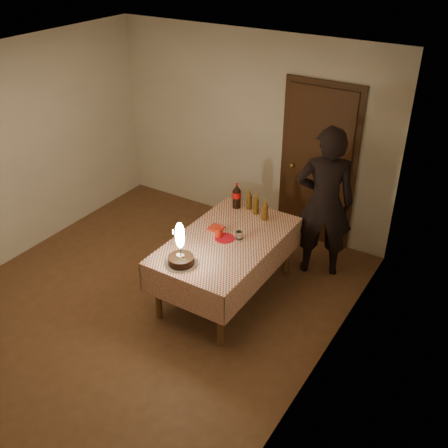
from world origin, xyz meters
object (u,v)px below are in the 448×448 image
(birthday_cake, at_px, (181,253))
(photographer, at_px, (324,203))
(red_cup, at_px, (219,233))
(cola_bottle, at_px, (237,196))
(red_plate, at_px, (225,238))
(amber_bottle_left, at_px, (249,200))
(amber_bottle_right, at_px, (265,211))
(dining_table, at_px, (226,247))
(amber_bottle_mid, at_px, (256,205))
(clear_cup, at_px, (239,235))

(birthday_cake, distance_m, photographer, 1.84)
(red_cup, relative_size, cola_bottle, 0.31)
(red_plate, bearing_deg, photographer, 54.04)
(amber_bottle_left, xyz_separation_m, amber_bottle_right, (0.28, -0.13, 0.00))
(dining_table, distance_m, amber_bottle_right, 0.65)
(birthday_cake, xyz_separation_m, amber_bottle_mid, (0.13, 1.30, -0.01))
(birthday_cake, relative_size, photographer, 0.26)
(red_plate, height_order, amber_bottle_left, amber_bottle_left)
(dining_table, relative_size, photographer, 0.93)
(red_plate, distance_m, clear_cup, 0.16)
(amber_bottle_right, bearing_deg, dining_table, -104.38)
(dining_table, height_order, amber_bottle_right, amber_bottle_right)
(birthday_cake, height_order, red_plate, birthday_cake)
(birthday_cake, xyz_separation_m, photographer, (0.84, 1.63, 0.07))
(red_cup, xyz_separation_m, amber_bottle_mid, (0.09, 0.67, 0.07))
(dining_table, height_order, amber_bottle_mid, amber_bottle_mid)
(photographer, bearing_deg, dining_table, -125.03)
(amber_bottle_left, distance_m, photographer, 0.88)
(amber_bottle_right, bearing_deg, amber_bottle_left, 155.90)
(amber_bottle_right, xyz_separation_m, amber_bottle_mid, (-0.16, 0.07, 0.00))
(red_plate, distance_m, red_cup, 0.09)
(amber_bottle_mid, distance_m, photographer, 0.78)
(amber_bottle_right, bearing_deg, cola_bottle, 169.00)
(birthday_cake, height_order, amber_bottle_left, birthday_cake)
(cola_bottle, height_order, amber_bottle_right, cola_bottle)
(amber_bottle_mid, bearing_deg, amber_bottle_right, -24.21)
(red_cup, distance_m, amber_bottle_left, 0.73)
(birthday_cake, xyz_separation_m, red_cup, (0.04, 0.63, -0.07))
(red_plate, distance_m, amber_bottle_mid, 0.68)
(dining_table, bearing_deg, red_plate, 178.10)
(amber_bottle_left, bearing_deg, dining_table, -79.74)
(red_cup, relative_size, amber_bottle_left, 0.39)
(birthday_cake, xyz_separation_m, red_plate, (0.12, 0.64, -0.12))
(amber_bottle_left, bearing_deg, birthday_cake, -90.50)
(red_cup, bearing_deg, amber_bottle_right, 67.09)
(clear_cup, xyz_separation_m, amber_bottle_left, (-0.24, 0.64, 0.07))
(amber_bottle_left, height_order, photographer, photographer)
(dining_table, relative_size, amber_bottle_left, 6.75)
(cola_bottle, bearing_deg, amber_bottle_mid, -2.47)
(birthday_cake, height_order, amber_bottle_right, birthday_cake)
(birthday_cake, bearing_deg, photographer, 62.72)
(dining_table, bearing_deg, amber_bottle_left, 100.26)
(amber_bottle_right, bearing_deg, clear_cup, -94.62)
(red_plate, height_order, cola_bottle, cola_bottle)
(red_plate, relative_size, amber_bottle_right, 0.86)
(red_plate, bearing_deg, amber_bottle_right, 73.48)
(dining_table, xyz_separation_m, amber_bottle_mid, (-0.01, 0.67, 0.22))
(birthday_cake, distance_m, cola_bottle, 1.32)
(red_plate, bearing_deg, amber_bottle_mid, 88.61)
(birthday_cake, bearing_deg, amber_bottle_right, 76.51)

